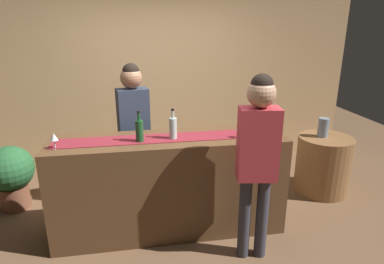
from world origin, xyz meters
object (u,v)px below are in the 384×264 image
at_px(wine_bottle_clear, 173,128).
at_px(customer_sipping, 258,150).
at_px(wine_bottle_green, 139,130).
at_px(bartender, 134,121).
at_px(round_side_table, 323,164).
at_px(potted_plant_tall, 11,173).
at_px(wine_glass_mid_counter, 240,128).
at_px(wine_glass_near_customer, 54,137).
at_px(vase_on_side_table, 323,127).

relative_size(wine_bottle_clear, customer_sipping, 0.18).
relative_size(wine_bottle_green, bartender, 0.18).
relative_size(wine_bottle_clear, round_side_table, 0.41).
xyz_separation_m(bartender, potted_plant_tall, (-1.43, 0.15, -0.60)).
relative_size(wine_glass_mid_counter, potted_plant_tall, 0.19).
height_order(wine_bottle_green, wine_glass_mid_counter, wine_bottle_green).
bearing_deg(customer_sipping, wine_glass_near_customer, 174.33).
xyz_separation_m(bartender, vase_on_side_table, (2.33, -0.03, -0.19)).
relative_size(wine_glass_near_customer, potted_plant_tall, 0.19).
distance_m(wine_bottle_clear, wine_glass_near_customer, 1.08).
relative_size(wine_glass_near_customer, bartender, 0.09).
height_order(vase_on_side_table, potted_plant_tall, vase_on_side_table).
xyz_separation_m(wine_bottle_clear, wine_glass_mid_counter, (0.64, -0.09, -0.01)).
relative_size(round_side_table, vase_on_side_table, 3.08).
bearing_deg(wine_bottle_green, vase_on_side_table, 14.90).
xyz_separation_m(wine_bottle_clear, customer_sipping, (0.66, -0.53, -0.07)).
bearing_deg(vase_on_side_table, round_side_table, -42.06).
bearing_deg(potted_plant_tall, wine_bottle_clear, -22.71).
xyz_separation_m(round_side_table, vase_on_side_table, (-0.04, 0.04, 0.49)).
xyz_separation_m(wine_bottle_green, wine_glass_near_customer, (-0.75, -0.06, -0.01)).
distance_m(round_side_table, potted_plant_tall, 3.81).
distance_m(wine_glass_near_customer, vase_on_side_table, 3.11).
xyz_separation_m(wine_glass_near_customer, potted_plant_tall, (-0.74, 0.84, -0.68)).
distance_m(wine_glass_near_customer, round_side_table, 3.22).
bearing_deg(round_side_table, bartender, 178.31).
bearing_deg(vase_on_side_table, bartender, 179.18).
distance_m(wine_bottle_clear, customer_sipping, 0.85).
distance_m(wine_bottle_clear, potted_plant_tall, 2.08).
bearing_deg(wine_glass_near_customer, potted_plant_tall, 131.24).
xyz_separation_m(wine_bottle_green, round_side_table, (2.32, 0.57, -0.77)).
relative_size(wine_glass_near_customer, vase_on_side_table, 0.60).
height_order(wine_glass_near_customer, round_side_table, wine_glass_near_customer).
bearing_deg(round_side_table, vase_on_side_table, 137.94).
relative_size(round_side_table, potted_plant_tall, 0.96).
height_order(wine_glass_mid_counter, bartender, bartender).
bearing_deg(potted_plant_tall, customer_sipping, -27.49).
distance_m(wine_bottle_green, bartender, 0.65).
bearing_deg(wine_bottle_green, bartender, 95.15).
relative_size(wine_bottle_green, round_side_table, 0.41).
bearing_deg(wine_bottle_clear, vase_on_side_table, 16.45).
bearing_deg(vase_on_side_table, wine_glass_near_customer, -167.68).
distance_m(customer_sipping, potted_plant_tall, 2.86).
relative_size(wine_glass_near_customer, round_side_table, 0.19).
relative_size(wine_glass_mid_counter, round_side_table, 0.19).
relative_size(bartender, customer_sipping, 0.99).
bearing_deg(vase_on_side_table, wine_bottle_green, -165.10).
bearing_deg(round_side_table, wine_glass_near_customer, -168.50).
bearing_deg(wine_bottle_green, customer_sipping, -27.01).
height_order(bartender, round_side_table, bartender).
bearing_deg(wine_glass_mid_counter, bartender, 145.62).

